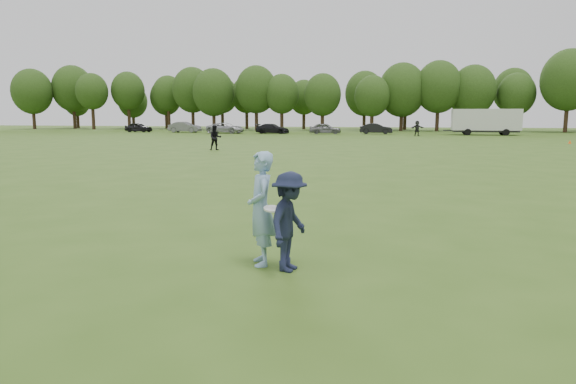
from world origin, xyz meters
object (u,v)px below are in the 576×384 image
at_px(field_cone, 570,142).
at_px(defender, 289,222).
at_px(player_far_d, 417,128).
at_px(cargo_trailer, 486,121).
at_px(car_e, 325,129).
at_px(player_far_a, 215,138).
at_px(car_b, 185,127).
at_px(car_a, 139,127).
at_px(car_c, 226,128).
at_px(thrower, 261,209).
at_px(car_d, 272,129).
at_px(car_f, 376,129).

bearing_deg(field_cone, defender, -111.54).
bearing_deg(player_far_d, cargo_trailer, 6.08).
bearing_deg(car_e, defender, -178.97).
relative_size(player_far_a, car_b, 0.38).
bearing_deg(car_b, car_e, -92.94).
height_order(car_a, car_b, car_b).
xyz_separation_m(defender, car_c, (-21.34, 58.82, -0.08)).
xyz_separation_m(thrower, car_d, (-14.36, 58.96, -0.29)).
distance_m(player_far_a, car_a, 42.34).
bearing_deg(car_d, player_far_a, -168.34).
height_order(defender, car_c, defender).
xyz_separation_m(car_e, field_cone, (24.07, -18.27, -0.56)).
relative_size(car_a, field_cone, 13.34).
relative_size(player_far_a, car_f, 0.42).
bearing_deg(field_cone, car_c, 154.84).
relative_size(defender, cargo_trailer, 0.18).
distance_m(car_b, car_d, 13.29).
distance_m(car_a, car_f, 34.24).
xyz_separation_m(car_a, car_f, (34.23, -0.70, 0.01)).
bearing_deg(car_c, field_cone, -107.62).
xyz_separation_m(player_far_a, player_far_d, (14.76, 28.23, 0.03)).
bearing_deg(car_c, car_d, -79.18).
height_order(car_a, field_cone, car_a).
bearing_deg(car_e, car_a, 79.87).
height_order(defender, car_e, defender).
bearing_deg(thrower, cargo_trailer, 145.03).
relative_size(thrower, car_d, 0.42).
distance_m(car_f, cargo_trailer, 13.42).
xyz_separation_m(car_a, car_c, (14.16, -2.38, 0.03)).
height_order(player_far_a, car_a, player_far_a).
relative_size(car_b, field_cone, 15.31).
xyz_separation_m(player_far_d, car_a, (-39.24, 6.31, -0.23)).
bearing_deg(car_e, field_cone, -133.66).
distance_m(defender, car_a, 70.75).
bearing_deg(car_b, thrower, -154.76).
xyz_separation_m(defender, player_far_a, (-11.02, 26.66, 0.08)).
height_order(car_d, cargo_trailer, cargo_trailer).
relative_size(player_far_a, player_far_d, 0.97).
bearing_deg(thrower, car_e, 164.02).
distance_m(car_b, car_f, 26.82).
xyz_separation_m(thrower, car_c, (-20.81, 58.59, -0.23)).
height_order(car_e, car_f, car_e).
bearing_deg(player_far_a, defender, -91.23).
distance_m(thrower, player_far_d, 54.82).
relative_size(car_e, field_cone, 13.92).
bearing_deg(car_b, defender, -154.43).
relative_size(thrower, car_a, 0.47).
relative_size(defender, car_f, 0.38).
bearing_deg(field_cone, player_far_d, 132.33).
distance_m(thrower, car_f, 60.27).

